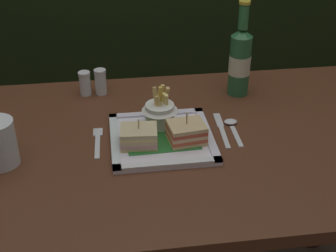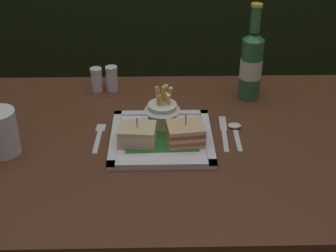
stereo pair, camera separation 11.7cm
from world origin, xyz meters
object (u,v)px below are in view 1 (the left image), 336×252
object	(u,v)px
dining_table	(174,184)
fries_cup	(160,110)
sandwich_half_left	(139,137)
fork	(98,141)
square_plate	(162,138)
spoon	(232,125)
sandwich_half_right	(186,132)
knife	(221,128)
salt_shaker	(85,85)
pepper_shaker	(101,83)
beer_bottle	(240,60)

from	to	relation	value
dining_table	fries_cup	distance (m)	0.21
sandwich_half_left	fork	size ratio (longest dim) A/B	0.68
square_plate	spoon	size ratio (longest dim) A/B	1.95
sandwich_half_right	knife	bearing A→B (deg)	29.94
fork	salt_shaker	world-z (taller)	salt_shaker
square_plate	fries_cup	size ratio (longest dim) A/B	2.26
dining_table	spoon	size ratio (longest dim) A/B	10.37
knife	spoon	size ratio (longest dim) A/B	1.33
spoon	pepper_shaker	size ratio (longest dim) A/B	1.69
square_plate	fork	distance (m)	0.16
square_plate	beer_bottle	distance (m)	0.36
sandwich_half_left	fork	bearing A→B (deg)	156.49
knife	salt_shaker	distance (m)	0.43
sandwich_half_right	fries_cup	xyz separation A→B (m)	(-0.05, 0.08, 0.02)
sandwich_half_right	spoon	xyz separation A→B (m)	(0.13, 0.07, -0.03)
beer_bottle	fork	xyz separation A→B (m)	(-0.42, -0.21, -0.10)
sandwich_half_left	beer_bottle	xyz separation A→B (m)	(0.32, 0.25, 0.07)
square_plate	pepper_shaker	xyz separation A→B (m)	(-0.15, 0.28, 0.03)
square_plate	sandwich_half_left	distance (m)	0.07
fries_cup	knife	bearing A→B (deg)	-9.05
dining_table	sandwich_half_left	size ratio (longest dim) A/B	14.40
knife	fork	bearing A→B (deg)	-177.20
beer_bottle	pepper_shaker	size ratio (longest dim) A/B	3.62
sandwich_half_right	spoon	size ratio (longest dim) A/B	0.74
sandwich_half_right	fork	size ratio (longest dim) A/B	0.69
square_plate	beer_bottle	bearing A→B (deg)	41.86
salt_shaker	knife	bearing A→B (deg)	-35.06
square_plate	beer_bottle	size ratio (longest dim) A/B	0.92
fries_cup	beer_bottle	xyz separation A→B (m)	(0.25, 0.17, 0.05)
pepper_shaker	dining_table	bearing A→B (deg)	-57.27
sandwich_half_right	fries_cup	world-z (taller)	fries_cup
square_plate	salt_shaker	world-z (taller)	salt_shaker
dining_table	beer_bottle	size ratio (longest dim) A/B	4.86
beer_bottle	sandwich_half_left	bearing A→B (deg)	-141.05
knife	dining_table	bearing A→B (deg)	-167.07
knife	pepper_shaker	world-z (taller)	pepper_shaker
dining_table	spoon	distance (m)	0.22
spoon	salt_shaker	bearing A→B (deg)	147.68
spoon	square_plate	bearing A→B (deg)	-168.10
sandwich_half_right	pepper_shaker	world-z (taller)	sandwich_half_right
knife	fries_cup	bearing A→B (deg)	170.95
sandwich_half_right	pepper_shaker	size ratio (longest dim) A/B	1.25
pepper_shaker	fries_cup	bearing A→B (deg)	-56.27
fries_cup	fork	size ratio (longest dim) A/B	0.81
knife	salt_shaker	xyz separation A→B (m)	(-0.35, 0.25, 0.03)
dining_table	pepper_shaker	bearing A→B (deg)	122.73
fork	pepper_shaker	size ratio (longest dim) A/B	1.81
sandwich_half_left	fries_cup	bearing A→B (deg)	54.08
fries_cup	spoon	xyz separation A→B (m)	(0.19, -0.02, -0.05)
dining_table	knife	xyz separation A→B (m)	(0.13, 0.03, 0.15)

